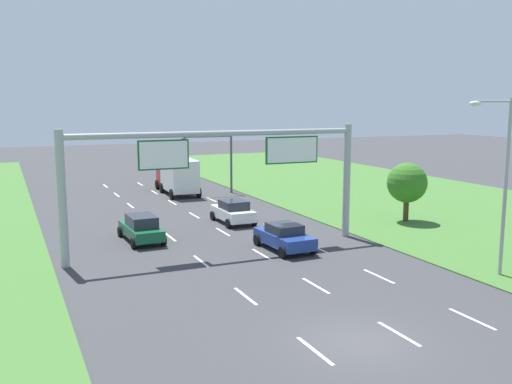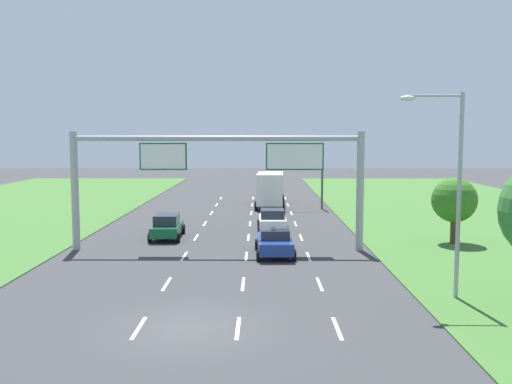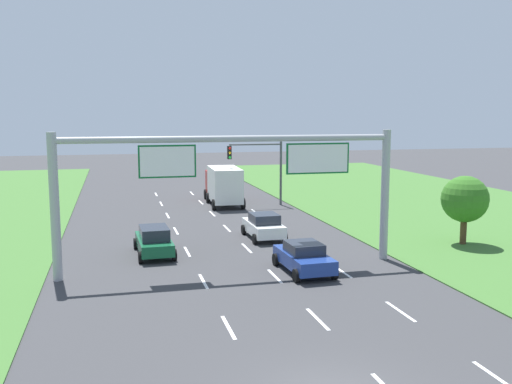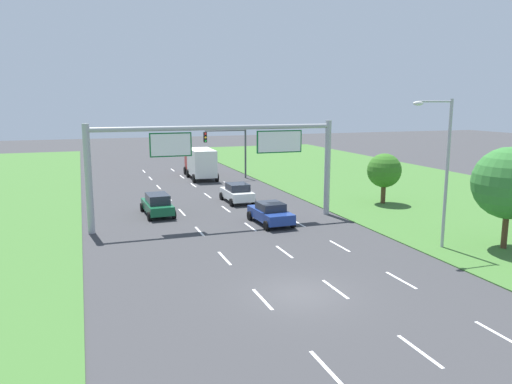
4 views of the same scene
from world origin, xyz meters
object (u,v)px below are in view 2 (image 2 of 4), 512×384
Objects in this scene: box_truck at (270,189)px; roadside_tree_mid at (454,200)px; car_near_red at (272,220)px; sign_gantry at (221,168)px; traffic_light_mast at (301,167)px; street_lamp at (450,177)px; car_lead_silver at (275,242)px; car_mid_lane at (167,226)px.

roadside_tree_mid is (11.10, -18.66, 1.01)m from box_truck.
car_near_red is 8.27m from sign_gantry.
box_truck is 3.83m from traffic_light_mast.
car_near_red is 0.73× the size of traffic_light_mast.
car_near_red is 12.26m from roadside_tree_mid.
traffic_light_mast is (2.82, -1.48, 2.11)m from box_truck.
street_lamp reaches higher than roadside_tree_mid.
car_lead_silver is 5.37m from sign_gantry.
car_mid_lane is 20.17m from street_lamp.
sign_gantry is 20.03m from traffic_light_mast.
sign_gantry is (-3.25, -20.55, 3.14)m from box_truck.
car_lead_silver is at bearing -163.36° from roadside_tree_mid.
street_lamp reaches higher than car_mid_lane.
car_lead_silver is 11.89m from street_lamp.
sign_gantry is at bearing -96.70° from box_truck.
sign_gantry is (-3.15, -6.47, 4.08)m from car_near_red.
car_near_red is at bearing 18.30° from car_mid_lane.
street_lamp is at bearing -82.23° from traffic_light_mast.
street_lamp is at bearing -47.21° from car_mid_lane.
sign_gantry is 4.13× the size of roadside_tree_mid.
street_lamp reaches higher than car_lead_silver.
car_mid_lane is 18.17m from box_truck.
car_near_red is at bearing -103.07° from traffic_light_mast.
sign_gantry is (-3.11, 1.47, 4.12)m from car_lead_silver.
traffic_light_mast is (2.96, 20.54, 3.10)m from car_lead_silver.
car_near_red reaches higher than car_lead_silver.
sign_gantry is 3.08× the size of traffic_light_mast.
box_truck is (0.10, 14.08, 0.94)m from car_near_red.
street_lamp is (6.80, -30.65, 3.32)m from box_truck.
car_lead_silver is 1.02× the size of roadside_tree_mid.
car_near_red is 0.54× the size of box_truck.
box_truck is 0.88× the size of street_lamp.
sign_gantry is at bearing 134.84° from street_lamp.
car_near_red is 13.28m from traffic_light_mast.
car_lead_silver is at bearing -39.52° from car_mid_lane.
street_lamp is 12.95m from roadside_tree_mid.
roadside_tree_mid is at bearing -56.97° from box_truck.
car_mid_lane is at bearing 173.82° from roadside_tree_mid.
car_near_red is at bearing 87.74° from car_lead_silver.
box_truck is at bearing 81.02° from sign_gantry.
car_near_red is 0.24× the size of sign_gantry.
box_truck is at bearing 88.95° from car_near_red.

